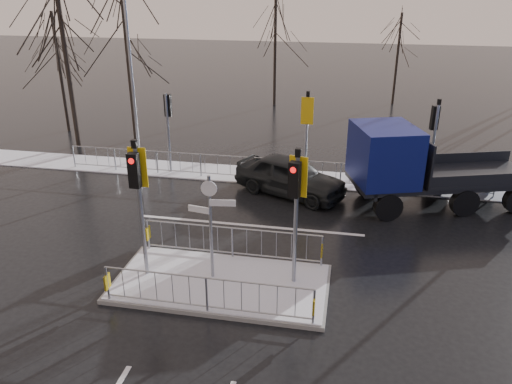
% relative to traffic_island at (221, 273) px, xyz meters
% --- Properties ---
extents(ground, '(120.00, 120.00, 0.00)m').
position_rel_traffic_island_xyz_m(ground, '(0.01, -0.01, -0.39)').
color(ground, black).
rests_on(ground, ground).
extents(snow_verge, '(30.00, 2.00, 0.04)m').
position_rel_traffic_island_xyz_m(snow_verge, '(0.01, 8.59, -0.37)').
color(snow_verge, silver).
rests_on(snow_verge, ground).
extents(lane_markings, '(8.00, 11.38, 0.01)m').
position_rel_traffic_island_xyz_m(lane_markings, '(0.01, -0.34, -0.39)').
color(lane_markings, silver).
rests_on(lane_markings, ground).
extents(traffic_island, '(6.00, 3.04, 4.15)m').
position_rel_traffic_island_xyz_m(traffic_island, '(0.00, 0.00, 0.00)').
color(traffic_island, '#62625D').
rests_on(traffic_island, ground).
extents(far_kerb_fixtures, '(18.00, 0.65, 3.83)m').
position_rel_traffic_island_xyz_m(far_kerb_fixtures, '(0.31, 8.08, 0.63)').
color(far_kerb_fixtures, gray).
rests_on(far_kerb_fixtures, ground).
extents(car_far_lane, '(4.88, 3.49, 1.54)m').
position_rel_traffic_island_xyz_m(car_far_lane, '(1.06, 6.84, 0.38)').
color(car_far_lane, black).
rests_on(car_far_lane, ground).
extents(flatbed_truck, '(7.23, 4.48, 3.15)m').
position_rel_traffic_island_xyz_m(flatbed_truck, '(5.46, 6.53, 1.29)').
color(flatbed_truck, black).
rests_on(flatbed_truck, ground).
extents(tree_near_a, '(4.75, 4.75, 8.97)m').
position_rel_traffic_island_xyz_m(tree_near_a, '(-10.49, 10.99, 5.72)').
color(tree_near_a, black).
rests_on(tree_near_a, ground).
extents(tree_near_b, '(4.00, 4.00, 7.55)m').
position_rel_traffic_island_xyz_m(tree_near_b, '(-7.99, 12.49, 4.76)').
color(tree_near_b, black).
rests_on(tree_near_b, ground).
extents(tree_near_c, '(3.50, 3.50, 6.61)m').
position_rel_traffic_island_xyz_m(tree_near_c, '(-12.49, 13.49, 4.11)').
color(tree_near_c, black).
rests_on(tree_near_c, ground).
extents(tree_far_a, '(3.75, 3.75, 7.08)m').
position_rel_traffic_island_xyz_m(tree_far_a, '(-1.99, 21.99, 4.43)').
color(tree_far_a, black).
rests_on(tree_far_a, ground).
extents(tree_far_b, '(3.25, 3.25, 6.14)m').
position_rel_traffic_island_xyz_m(tree_far_b, '(6.01, 23.99, 3.79)').
color(tree_far_b, black).
rests_on(tree_far_b, ground).
extents(street_lamp_left, '(1.25, 0.18, 8.20)m').
position_rel_traffic_island_xyz_m(street_lamp_left, '(-6.42, 9.49, 4.10)').
color(street_lamp_left, gray).
rests_on(street_lamp_left, ground).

